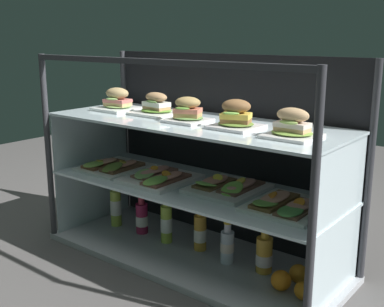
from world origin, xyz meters
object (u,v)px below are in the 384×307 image
(juice_bottle_near_post, at_px, (116,207))
(juice_bottle_front_left_end, at_px, (227,246))
(plated_roll_sandwich_left_of_center, at_px, (236,117))
(open_sandwich_tray_far_right, at_px, (113,166))
(open_sandwich_tray_right_of_center, at_px, (227,186))
(juice_bottle_back_center, at_px, (264,254))
(open_sandwich_tray_near_right_corner, at_px, (159,177))
(orange_fruit_rolled_forward, at_px, (281,280))
(plated_roll_sandwich_mid_left, at_px, (117,102))
(plated_roll_sandwich_near_right_corner, at_px, (292,127))
(plated_roll_sandwich_right_of_center, at_px, (188,112))
(orange_fruit_beside_bottles, at_px, (298,274))
(open_sandwich_tray_left_of_center, at_px, (286,205))
(juice_bottle_front_middle, at_px, (200,232))
(juice_bottle_back_left, at_px, (166,223))
(orange_fruit_near_left_post, at_px, (303,291))
(juice_bottle_back_right, at_px, (142,217))
(plated_roll_sandwich_near_left_corner, at_px, (156,107))

(juice_bottle_near_post, xyz_separation_m, juice_bottle_front_left_end, (0.72, 0.01, -0.02))
(plated_roll_sandwich_left_of_center, relative_size, juice_bottle_near_post, 0.76)
(open_sandwich_tray_far_right, relative_size, open_sandwich_tray_right_of_center, 1.00)
(plated_roll_sandwich_left_of_center, bearing_deg, juice_bottle_back_center, 31.80)
(open_sandwich_tray_near_right_corner, bearing_deg, open_sandwich_tray_far_right, 179.16)
(orange_fruit_rolled_forward, bearing_deg, juice_bottle_near_post, 176.65)
(plated_roll_sandwich_mid_left, relative_size, open_sandwich_tray_near_right_corner, 0.60)
(plated_roll_sandwich_near_right_corner, bearing_deg, open_sandwich_tray_near_right_corner, -179.98)
(plated_roll_sandwich_right_of_center, relative_size, open_sandwich_tray_right_of_center, 0.53)
(orange_fruit_beside_bottles, bearing_deg, plated_roll_sandwich_near_right_corner, -96.88)
(plated_roll_sandwich_mid_left, bearing_deg, juice_bottle_back_center, 2.09)
(juice_bottle_front_left_end, bearing_deg, juice_bottle_near_post, -179.48)
(plated_roll_sandwich_left_of_center, height_order, open_sandwich_tray_left_of_center, plated_roll_sandwich_left_of_center)
(juice_bottle_back_center, relative_size, orange_fruit_beside_bottles, 2.73)
(plated_roll_sandwich_near_right_corner, xyz_separation_m, open_sandwich_tray_far_right, (-1.00, 0.00, -0.32))
(juice_bottle_front_middle, xyz_separation_m, juice_bottle_back_center, (0.35, -0.01, -0.01))
(juice_bottle_back_left, xyz_separation_m, orange_fruit_near_left_post, (0.78, -0.08, -0.06))
(open_sandwich_tray_left_of_center, relative_size, juice_bottle_back_center, 1.52)
(plated_roll_sandwich_right_of_center, relative_size, open_sandwich_tray_left_of_center, 0.53)
(juice_bottle_back_center, height_order, orange_fruit_near_left_post, juice_bottle_back_center)
(plated_roll_sandwich_mid_left, distance_m, juice_bottle_back_left, 0.66)
(juice_bottle_near_post, bearing_deg, juice_bottle_front_left_end, 0.52)
(plated_roll_sandwich_mid_left, bearing_deg, open_sandwich_tray_left_of_center, -1.98)
(orange_fruit_beside_bottles, bearing_deg, open_sandwich_tray_left_of_center, -116.55)
(juice_bottle_front_left_end, bearing_deg, orange_fruit_rolled_forward, -12.22)
(open_sandwich_tray_near_right_corner, bearing_deg, juice_bottle_back_right, 159.27)
(juice_bottle_front_left_end, bearing_deg, orange_fruit_near_left_post, -10.54)
(juice_bottle_back_right, bearing_deg, plated_roll_sandwich_near_right_corner, -4.86)
(juice_bottle_near_post, xyz_separation_m, orange_fruit_rolled_forward, (1.03, -0.06, -0.06))
(plated_roll_sandwich_near_left_corner, height_order, open_sandwich_tray_right_of_center, plated_roll_sandwich_near_left_corner)
(open_sandwich_tray_left_of_center, relative_size, juice_bottle_back_right, 1.52)
(open_sandwich_tray_near_right_corner, relative_size, juice_bottle_near_post, 1.36)
(juice_bottle_near_post, bearing_deg, plated_roll_sandwich_near_right_corner, -3.32)
(plated_roll_sandwich_near_right_corner, xyz_separation_m, juice_bottle_back_left, (-0.69, 0.07, -0.57))
(juice_bottle_front_left_end, distance_m, juice_bottle_back_center, 0.18)
(open_sandwich_tray_far_right, xyz_separation_m, open_sandwich_tray_near_right_corner, (0.32, -0.00, 0.00))
(open_sandwich_tray_near_right_corner, height_order, juice_bottle_near_post, open_sandwich_tray_near_right_corner)
(juice_bottle_near_post, bearing_deg, open_sandwich_tray_left_of_center, -1.80)
(plated_roll_sandwich_near_left_corner, bearing_deg, orange_fruit_rolled_forward, -6.47)
(open_sandwich_tray_far_right, xyz_separation_m, open_sandwich_tray_left_of_center, (0.97, 0.02, 0.00))
(plated_roll_sandwich_right_of_center, distance_m, orange_fruit_beside_bottles, 0.83)
(open_sandwich_tray_near_right_corner, xyz_separation_m, orange_fruit_near_left_post, (0.76, -0.01, -0.32))
(juice_bottle_near_post, bearing_deg, open_sandwich_tray_far_right, -46.77)
(juice_bottle_back_center, bearing_deg, orange_fruit_beside_bottles, 2.32)
(juice_bottle_back_left, relative_size, orange_fruit_beside_bottles, 2.99)
(open_sandwich_tray_right_of_center, xyz_separation_m, open_sandwich_tray_left_of_center, (0.32, -0.05, -0.00))
(plated_roll_sandwich_left_of_center, height_order, juice_bottle_near_post, plated_roll_sandwich_left_of_center)
(plated_roll_sandwich_right_of_center, distance_m, juice_bottle_front_middle, 0.60)
(plated_roll_sandwich_near_right_corner, height_order, juice_bottle_front_left_end, plated_roll_sandwich_near_right_corner)
(juice_bottle_near_post, bearing_deg, juice_bottle_back_center, 2.11)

